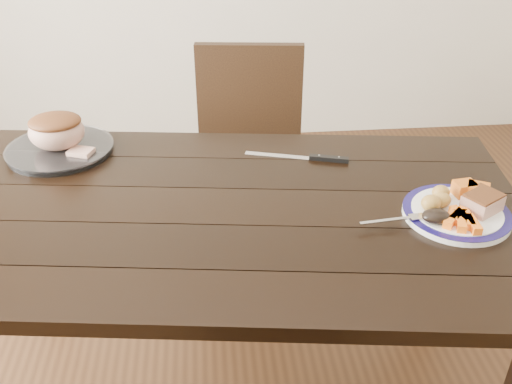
{
  "coord_description": "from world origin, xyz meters",
  "views": [
    {
      "loc": [
        -0.04,
        -1.28,
        1.57
      ],
      "look_at": [
        0.08,
        -0.02,
        0.8
      ],
      "focal_mm": 40.0,
      "sensor_mm": 36.0,
      "label": 1
    }
  ],
  "objects": [
    {
      "name": "carving_knife",
      "position": [
        0.29,
        0.24,
        0.76
      ],
      "size": [
        0.31,
        0.11,
        0.01
      ],
      "rotation": [
        0.0,
        0.0,
        -0.28
      ],
      "color": "silver",
      "rests_on": "dining_table"
    },
    {
      "name": "roast_joint",
      "position": [
        -0.5,
        0.36,
        0.82
      ],
      "size": [
        0.17,
        0.15,
        0.11
      ],
      "primitive_type": "ellipsoid",
      "color": "tan",
      "rests_on": "serving_platter"
    },
    {
      "name": "serving_platter",
      "position": [
        -0.5,
        0.36,
        0.76
      ],
      "size": [
        0.32,
        0.32,
        0.02
      ],
      "primitive_type": "cylinder",
      "color": "white",
      "rests_on": "dining_table"
    },
    {
      "name": "pork_slice",
      "position": [
        0.65,
        -0.11,
        0.79
      ],
      "size": [
        0.11,
        0.11,
        0.04
      ],
      "primitive_type": "cube",
      "rotation": [
        0.0,
        0.0,
        0.54
      ],
      "color": "tan",
      "rests_on": "dinner_plate"
    },
    {
      "name": "roasted_potatoes",
      "position": [
        0.55,
        -0.08,
        0.79
      ],
      "size": [
        0.09,
        0.09,
        0.04
      ],
      "color": "gold",
      "rests_on": "dinner_plate"
    },
    {
      "name": "cut_slice",
      "position": [
        -0.42,
        0.3,
        0.78
      ],
      "size": [
        0.08,
        0.08,
        0.02
      ],
      "primitive_type": "cube",
      "rotation": [
        0.0,
        0.0,
        -0.35
      ],
      "color": "tan",
      "rests_on": "serving_platter"
    },
    {
      "name": "chair_far",
      "position": [
        0.12,
        0.74,
        0.52
      ],
      "size": [
        0.47,
        0.47,
        0.93
      ],
      "rotation": [
        0.0,
        0.0,
        3.03
      ],
      "color": "black",
      "rests_on": "ground"
    },
    {
      "name": "plate_rim",
      "position": [
        0.59,
        -0.11,
        0.77
      ],
      "size": [
        0.27,
        0.27,
        0.02
      ],
      "primitive_type": "torus",
      "color": "#140E48",
      "rests_on": "dinner_plate"
    },
    {
      "name": "pumpkin_wedges",
      "position": [
        0.65,
        -0.04,
        0.79
      ],
      "size": [
        0.1,
        0.07,
        0.04
      ],
      "color": "orange",
      "rests_on": "dinner_plate"
    },
    {
      "name": "carrot_batons",
      "position": [
        0.58,
        -0.17,
        0.78
      ],
      "size": [
        0.09,
        0.11,
        0.02
      ],
      "color": "orange",
      "rests_on": "dinner_plate"
    },
    {
      "name": "fork",
      "position": [
        0.43,
        -0.14,
        0.77
      ],
      "size": [
        0.18,
        0.04,
        0.0
      ],
      "rotation": [
        0.0,
        0.0,
        0.11
      ],
      "color": "silver",
      "rests_on": "dinner_plate"
    },
    {
      "name": "dark_mushroom",
      "position": [
        0.52,
        -0.15,
        0.79
      ],
      "size": [
        0.07,
        0.05,
        0.03
      ],
      "primitive_type": "ellipsoid",
      "color": "black",
      "rests_on": "dinner_plate"
    },
    {
      "name": "dinner_plate",
      "position": [
        0.59,
        -0.11,
        0.76
      ],
      "size": [
        0.27,
        0.27,
        0.02
      ],
      "primitive_type": "cylinder",
      "color": "white",
      "rests_on": "dining_table"
    },
    {
      "name": "dining_table",
      "position": [
        -0.0,
        0.0,
        0.66
      ],
      "size": [
        1.7,
        1.1,
        0.75
      ],
      "rotation": [
        0.0,
        0.0,
        -0.13
      ],
      "color": "black",
      "rests_on": "ground"
    }
  ]
}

